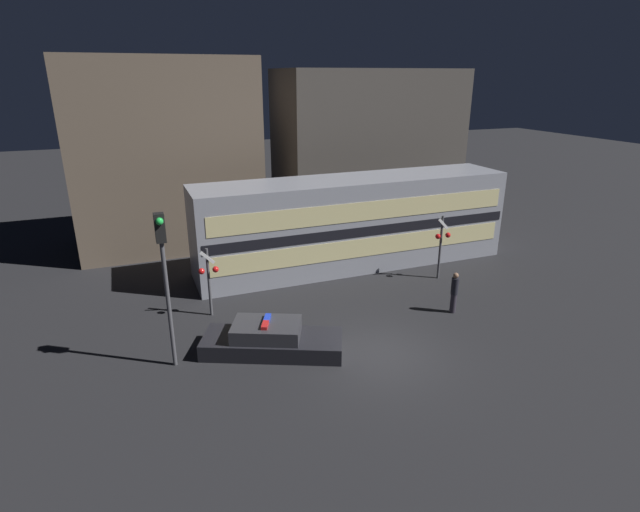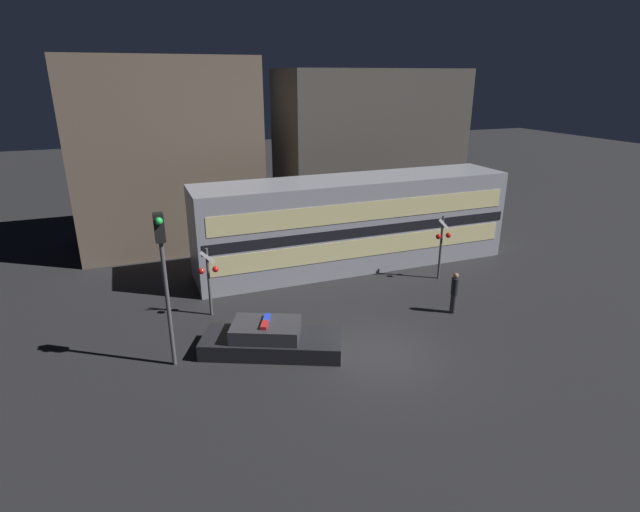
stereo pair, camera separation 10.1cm
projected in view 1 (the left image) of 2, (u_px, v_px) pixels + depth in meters
The scene contains 9 objects.
ground_plane at pixel (380, 354), 17.15m from camera, with size 120.00×120.00×0.00m, color black.
train at pixel (353, 222), 24.51m from camera, with size 15.58×3.13×4.39m.
police_car at pixel (271, 340), 17.16m from camera, with size 5.06×3.54×1.21m.
pedestrian at pixel (454, 292), 19.86m from camera, with size 0.29×0.29×1.71m.
crossing_signal_near at pixel (441, 242), 22.89m from camera, with size 0.78×0.31×3.04m.
crossing_signal_far at pixel (209, 276), 19.31m from camera, with size 0.78×0.31×2.80m.
traffic_light_corner at pixel (164, 264), 15.28m from camera, with size 0.30×0.46×5.18m.
building_left at pixel (165, 155), 26.97m from camera, with size 9.51×5.80×9.94m.
building_center at pixel (368, 145), 32.57m from camera, with size 11.59×5.47×9.40m.
Camera 1 is at (-7.42, -13.15, 9.03)m, focal length 28.00 mm.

